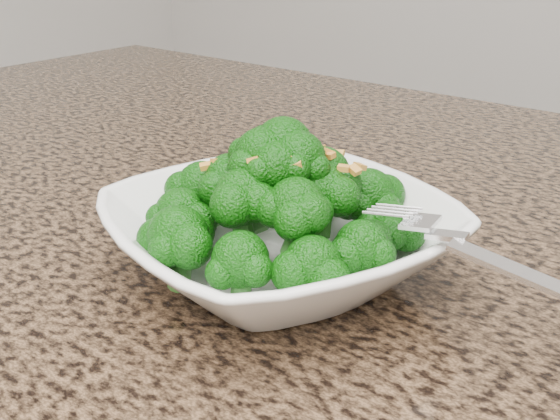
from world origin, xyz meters
The scene contains 5 objects.
granite_counter centered at (0.00, 0.30, 0.89)m, with size 1.64×1.04×0.03m, color brown.
bowl centered at (0.01, 0.25, 0.93)m, with size 0.23×0.23×0.06m, color white.
broccoli_pile centered at (0.01, 0.25, 0.99)m, with size 0.20×0.20×0.07m, color #0E5209, non-canonical shape.
garlic_topping centered at (0.01, 0.25, 1.03)m, with size 0.12×0.12×0.01m, color gold, non-canonical shape.
fork centered at (0.13, 0.26, 0.96)m, with size 0.19×0.03×0.01m, color silver, non-canonical shape.
Camera 1 is at (0.28, -0.09, 1.13)m, focal length 45.00 mm.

